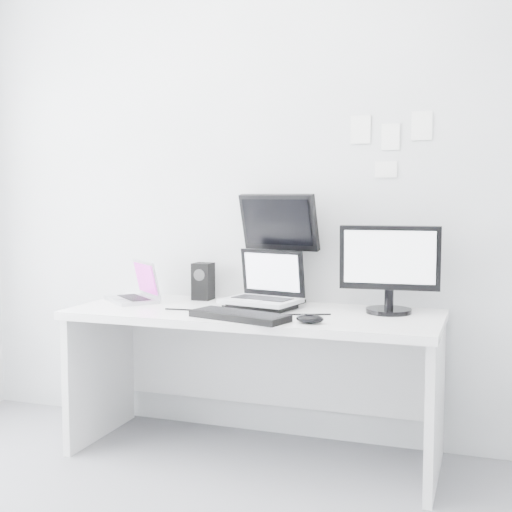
# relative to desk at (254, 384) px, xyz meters

# --- Properties ---
(back_wall) EXTENTS (3.60, 0.00, 3.60)m
(back_wall) POSITION_rel_desk_xyz_m (0.00, 0.35, 0.99)
(back_wall) COLOR silver
(back_wall) RESTS_ON ground
(desk) EXTENTS (1.80, 0.70, 0.73)m
(desk) POSITION_rel_desk_xyz_m (0.00, 0.00, 0.00)
(desk) COLOR white
(desk) RESTS_ON ground
(macbook) EXTENTS (0.37, 0.37, 0.23)m
(macbook) POSITION_rel_desk_xyz_m (-0.71, 0.06, 0.48)
(macbook) COLOR #B5B5BA
(macbook) RESTS_ON desk
(speaker) EXTENTS (0.13, 0.13, 0.20)m
(speaker) POSITION_rel_desk_xyz_m (-0.37, 0.24, 0.46)
(speaker) COLOR black
(speaker) RESTS_ON desk
(dell_laptop) EXTENTS (0.41, 0.35, 0.30)m
(dell_laptop) POSITION_rel_desk_xyz_m (0.02, 0.06, 0.51)
(dell_laptop) COLOR #B6B8BE
(dell_laptop) RESTS_ON desk
(rear_monitor) EXTENTS (0.45, 0.25, 0.59)m
(rear_monitor) POSITION_rel_desk_xyz_m (0.05, 0.27, 0.66)
(rear_monitor) COLOR black
(rear_monitor) RESTS_ON desk
(samsung_monitor) EXTENTS (0.49, 0.25, 0.43)m
(samsung_monitor) POSITION_rel_desk_xyz_m (0.63, 0.15, 0.58)
(samsung_monitor) COLOR black
(samsung_monitor) RESTS_ON desk
(keyboard) EXTENTS (0.49, 0.28, 0.03)m
(keyboard) POSITION_rel_desk_xyz_m (0.02, -0.24, 0.38)
(keyboard) COLOR black
(keyboard) RESTS_ON desk
(mouse) EXTENTS (0.13, 0.08, 0.04)m
(mouse) POSITION_rel_desk_xyz_m (0.34, -0.23, 0.39)
(mouse) COLOR black
(mouse) RESTS_ON desk
(wall_note_0) EXTENTS (0.10, 0.00, 0.14)m
(wall_note_0) POSITION_rel_desk_xyz_m (0.45, 0.34, 1.26)
(wall_note_0) COLOR white
(wall_note_0) RESTS_ON back_wall
(wall_note_1) EXTENTS (0.09, 0.00, 0.13)m
(wall_note_1) POSITION_rel_desk_xyz_m (0.60, 0.34, 1.22)
(wall_note_1) COLOR white
(wall_note_1) RESTS_ON back_wall
(wall_note_2) EXTENTS (0.10, 0.00, 0.14)m
(wall_note_2) POSITION_rel_desk_xyz_m (0.75, 0.34, 1.26)
(wall_note_2) COLOR white
(wall_note_2) RESTS_ON back_wall
(wall_note_3) EXTENTS (0.11, 0.00, 0.08)m
(wall_note_3) POSITION_rel_desk_xyz_m (0.58, 0.34, 1.05)
(wall_note_3) COLOR white
(wall_note_3) RESTS_ON back_wall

